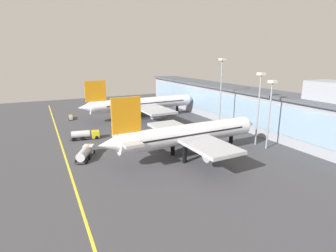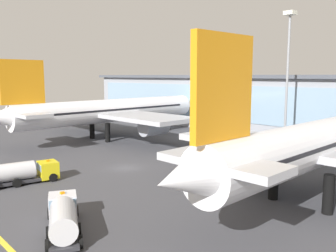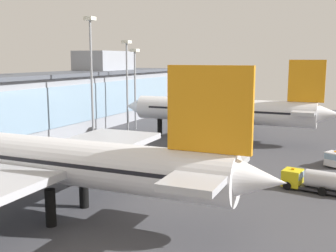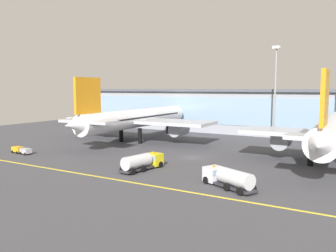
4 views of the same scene
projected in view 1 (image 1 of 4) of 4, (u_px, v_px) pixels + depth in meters
name	position (u px, v px, depth m)	size (l,w,h in m)	color
ground_plane	(131.00, 135.00, 89.61)	(184.17, 184.17, 0.00)	#424247
taxiway_centreline_stripe	(61.00, 145.00, 80.23)	(147.33, 0.50, 0.01)	yellow
terminal_building	(238.00, 104.00, 105.14)	(134.55, 14.00, 19.28)	#9399A3
airliner_near_left	(142.00, 104.00, 113.68)	(42.56, 53.18, 16.76)	black
airliner_near_right	(188.00, 134.00, 68.96)	(33.27, 46.54, 17.06)	black
fuel_tanker_truck	(86.00, 135.00, 85.32)	(4.08, 9.31, 2.90)	black
baggage_tug_near	(71.00, 117.00, 112.73)	(5.70, 2.12, 1.40)	black
service_truck_far	(85.00, 152.00, 69.42)	(9.21, 6.13, 2.90)	black
apron_light_mast_west	(259.00, 98.00, 76.71)	(1.80, 1.80, 21.39)	gray
apron_light_mast_centre	(221.00, 85.00, 89.58)	(1.80, 1.80, 25.23)	gray
apron_light_mast_east	(270.00, 104.00, 73.49)	(1.80, 1.80, 19.56)	gray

